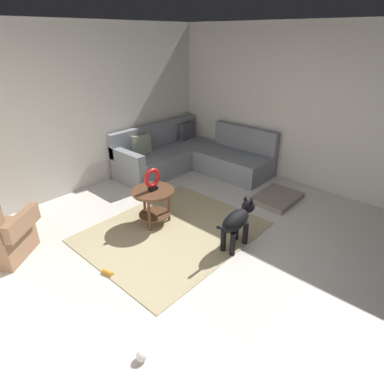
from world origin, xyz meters
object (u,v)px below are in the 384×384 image
(dog_bed_mat, at_px, (277,198))
(dog_toy_ball, at_px, (142,356))
(dog_toy_rope, at_px, (108,273))
(torus_sculpture, at_px, (152,179))
(sectional_couch, at_px, (191,157))
(dog, at_px, (237,221))
(side_table, at_px, (154,198))

(dog_bed_mat, bearing_deg, dog_toy_ball, -170.30)
(dog_toy_rope, bearing_deg, dog_toy_ball, -110.66)
(torus_sculpture, height_order, dog_toy_ball, torus_sculpture)
(sectional_couch, distance_m, dog_toy_ball, 4.22)
(sectional_couch, bearing_deg, dog, -124.70)
(dog_toy_ball, xyz_separation_m, dog_toy_rope, (0.42, 1.12, -0.02))
(dog_bed_mat, bearing_deg, dog, -171.56)
(torus_sculpture, relative_size, dog_bed_mat, 0.41)
(side_table, relative_size, dog_toy_ball, 6.22)
(side_table, xyz_separation_m, torus_sculpture, (0.00, -0.00, 0.29))
(side_table, distance_m, dog_bed_mat, 2.11)
(dog_bed_mat, distance_m, dog_toy_rope, 3.00)
(dog_toy_ball, bearing_deg, sectional_couch, 36.69)
(dog, bearing_deg, torus_sculpture, -167.38)
(sectional_couch, relative_size, dog_toy_ball, 23.32)
(side_table, relative_size, torus_sculpture, 1.84)
(sectional_couch, distance_m, side_table, 2.08)
(sectional_couch, bearing_deg, torus_sculpture, -152.34)
(sectional_couch, height_order, torus_sculpture, sectional_couch)
(dog_toy_rope, bearing_deg, dog_bed_mat, -10.51)
(side_table, height_order, dog_toy_ball, side_table)
(dog, xyz_separation_m, dog_toy_rope, (-1.46, 0.77, -0.35))
(dog_toy_ball, bearing_deg, torus_sculpture, 45.29)
(side_table, height_order, dog_toy_rope, side_table)
(sectional_couch, distance_m, torus_sculpture, 2.12)
(dog_bed_mat, distance_m, dog, 1.55)
(dog, height_order, dog_toy_ball, dog)
(dog, bearing_deg, dog_bed_mat, 95.01)
(torus_sculpture, height_order, dog, torus_sculpture)
(dog_bed_mat, bearing_deg, torus_sculpture, 152.02)
(side_table, xyz_separation_m, dog_toy_rope, (-1.11, -0.43, -0.39))
(sectional_couch, xyz_separation_m, torus_sculpture, (-1.84, -0.97, 0.42))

